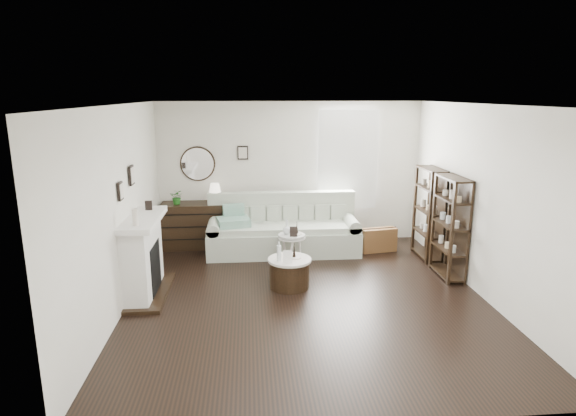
{
  "coord_description": "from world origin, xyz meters",
  "views": [
    {
      "loc": [
        -0.8,
        -6.35,
        2.85
      ],
      "look_at": [
        -0.2,
        0.8,
        1.13
      ],
      "focal_mm": 30.0,
      "sensor_mm": 36.0,
      "label": 1
    }
  ],
  "objects": [
    {
      "name": "shelf_unit_far",
      "position": [
        2.33,
        1.55,
        0.8
      ],
      "size": [
        0.3,
        0.8,
        1.6
      ],
      "color": "black",
      "rests_on": "ground"
    },
    {
      "name": "sofa",
      "position": [
        -0.19,
        2.08,
        0.35
      ],
      "size": [
        2.72,
        0.94,
        1.06
      ],
      "color": "#ABB7A3",
      "rests_on": "ground"
    },
    {
      "name": "shelf_unit_near",
      "position": [
        2.33,
        0.65,
        0.8
      ],
      "size": [
        0.3,
        0.8,
        1.6
      ],
      "color": "black",
      "rests_on": "ground"
    },
    {
      "name": "drum_table",
      "position": [
        -0.21,
        0.39,
        0.23
      ],
      "size": [
        0.65,
        0.65,
        0.45
      ],
      "rotation": [
        0.0,
        0.0,
        0.16
      ],
      "color": "black",
      "rests_on": "ground"
    },
    {
      "name": "eiffel_ped",
      "position": [
        -0.01,
        1.31,
        0.65
      ],
      "size": [
        0.12,
        0.12,
        0.19
      ],
      "primitive_type": null,
      "rotation": [
        0.0,
        0.0,
        0.13
      ],
      "color": "black",
      "rests_on": "pedestal_table"
    },
    {
      "name": "room",
      "position": [
        0.73,
        2.7,
        1.6
      ],
      "size": [
        5.5,
        5.5,
        5.5
      ],
      "color": "black",
      "rests_on": "ground"
    },
    {
      "name": "eiffel_drum",
      "position": [
        -0.14,
        0.43,
        0.55
      ],
      "size": [
        0.14,
        0.14,
        0.2
      ],
      "primitive_type": null,
      "rotation": [
        0.0,
        0.0,
        -0.23
      ],
      "color": "black",
      "rests_on": "drum_table"
    },
    {
      "name": "quilt",
      "position": [
        -1.08,
        1.95,
        0.61
      ],
      "size": [
        0.63,
        0.55,
        0.14
      ],
      "primitive_type": "cube",
      "rotation": [
        0.0,
        0.0,
        0.21
      ],
      "color": "#28946E",
      "rests_on": "sofa"
    },
    {
      "name": "table_lamp",
      "position": [
        -1.43,
        2.47,
        1.03
      ],
      "size": [
        0.23,
        0.23,
        0.37
      ],
      "primitive_type": null,
      "rotation": [
        0.0,
        0.0,
        -0.01
      ],
      "color": "white",
      "rests_on": "dresser"
    },
    {
      "name": "card_frame_drum",
      "position": [
        -0.26,
        0.22,
        0.54
      ],
      "size": [
        0.14,
        0.07,
        0.18
      ],
      "primitive_type": "cube",
      "rotation": [
        -0.21,
        0.0,
        -0.1
      ],
      "color": "white",
      "rests_on": "drum_table"
    },
    {
      "name": "dresser",
      "position": [
        -1.8,
        2.47,
        0.42
      ],
      "size": [
        1.27,
        0.55,
        0.85
      ],
      "color": "black",
      "rests_on": "ground"
    },
    {
      "name": "card_frame_ped",
      "position": [
        -0.08,
        1.16,
        0.64
      ],
      "size": [
        0.13,
        0.06,
        0.17
      ],
      "primitive_type": "cube",
      "rotation": [
        -0.21,
        0.0,
        -0.09
      ],
      "color": "black",
      "rests_on": "pedestal_table"
    },
    {
      "name": "flask_ped",
      "position": [
        -0.18,
        1.3,
        0.68
      ],
      "size": [
        0.14,
        0.14,
        0.25
      ],
      "primitive_type": null,
      "color": "silver",
      "rests_on": "pedestal_table"
    },
    {
      "name": "pedestal_table",
      "position": [
        -0.1,
        1.28,
        0.51
      ],
      "size": [
        0.46,
        0.46,
        0.55
      ],
      "rotation": [
        0.0,
        0.0,
        -0.25
      ],
      "color": "white",
      "rests_on": "ground"
    },
    {
      "name": "bottle_drum",
      "position": [
        -0.38,
        0.31,
        0.59
      ],
      "size": [
        0.07,
        0.07,
        0.29
      ],
      "primitive_type": "cylinder",
      "color": "silver",
      "rests_on": "drum_table"
    },
    {
      "name": "suitcase",
      "position": [
        1.56,
        1.93,
        0.22
      ],
      "size": [
        0.68,
        0.33,
        0.43
      ],
      "primitive_type": "cube",
      "rotation": [
        0.0,
        0.0,
        0.18
      ],
      "color": "brown",
      "rests_on": "ground"
    },
    {
      "name": "fireplace",
      "position": [
        -2.32,
        0.3,
        0.54
      ],
      "size": [
        0.5,
        1.4,
        1.84
      ],
      "color": "white",
      "rests_on": "ground"
    },
    {
      "name": "potted_plant",
      "position": [
        -2.12,
        2.42,
        0.99
      ],
      "size": [
        0.27,
        0.24,
        0.27
      ],
      "primitive_type": "imported",
      "rotation": [
        0.0,
        0.0,
        -0.13
      ],
      "color": "#21631C",
      "rests_on": "dresser"
    }
  ]
}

